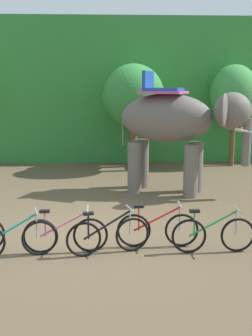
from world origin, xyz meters
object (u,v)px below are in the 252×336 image
object	(u,v)px
bike_red	(158,229)
tree_center_right	(234,95)
bike_pink	(65,234)
tree_center_left	(133,99)
bike_black	(108,235)
bike_green	(213,234)
bike_teal	(13,239)
tree_left	(134,96)
elephant	(177,123)

from	to	relation	value
bike_red	tree_center_right	bearing A→B (deg)	65.62
bike_pink	tree_center_left	bearing A→B (deg)	78.44
bike_black	bike_green	size ratio (longest dim) A/B	0.98
bike_red	bike_green	bearing A→B (deg)	-19.02
bike_green	bike_black	bearing A→B (deg)	179.62
bike_pink	bike_black	xyz separation A→B (m)	(0.86, -0.11, 0.00)
bike_teal	bike_pink	distance (m)	1.01
bike_pink	bike_red	size ratio (longest dim) A/B	1.00
tree_left	bike_teal	bearing A→B (deg)	-108.00
tree_left	bike_black	distance (m)	9.22
tree_center_left	tree_center_right	bearing A→B (deg)	0.21
tree_center_right	bike_red	bearing A→B (deg)	-114.38
tree_left	bike_green	xyz separation A→B (m)	(1.06, -8.81, -2.55)
bike_pink	bike_green	world-z (taller)	same
tree_center_left	elephant	bearing A→B (deg)	-77.41
tree_center_right	bike_black	distance (m)	11.37
bike_pink	bike_teal	bearing A→B (deg)	-166.68
bike_black	bike_green	bearing A→B (deg)	-0.38
bike_green	bike_pink	bearing A→B (deg)	177.60
tree_left	tree_center_left	xyz separation A→B (m)	(0.05, 0.93, -0.14)
tree_left	bike_green	world-z (taller)	tree_left
bike_pink	bike_red	bearing A→B (deg)	7.47
bike_teal	bike_green	distance (m)	3.96
bike_black	tree_left	bearing A→B (deg)	83.19
elephant	bike_red	xyz separation A→B (m)	(-1.12, -4.69, -1.82)
tree_left	tree_center_left	bearing A→B (deg)	86.65
bike_pink	bike_black	distance (m)	0.87
tree_center_left	bike_black	bearing A→B (deg)	-96.48
tree_left	elephant	distance (m)	3.98
tree_left	bike_black	world-z (taller)	tree_left
tree_center_right	bike_green	bearing A→B (deg)	-108.01
bike_teal	bike_black	distance (m)	1.85
bike_red	bike_green	size ratio (longest dim) A/B	1.00
tree_left	elephant	bearing A→B (deg)	-73.67
tree_left	tree_center_left	world-z (taller)	tree_left
tree_center_right	bike_pink	xyz separation A→B (m)	(-6.14, -9.63, -2.56)
bike_red	bike_green	xyz separation A→B (m)	(1.08, -0.37, 0.00)
elephant	bike_black	bearing A→B (deg)	-113.06
elephant	bike_teal	bearing A→B (deg)	-127.70
bike_red	bike_pink	bearing A→B (deg)	-172.53
elephant	bike_teal	world-z (taller)	elephant
bike_black	tree_center_right	bearing A→B (deg)	61.52
bike_pink	bike_red	xyz separation A→B (m)	(1.89, 0.25, 0.00)
bike_red	bike_teal	bearing A→B (deg)	-170.50
tree_center_right	bike_pink	size ratio (longest dim) A/B	2.46
tree_left	tree_center_right	size ratio (longest dim) A/B	0.99
elephant	bike_pink	world-z (taller)	elephant
elephant	bike_pink	size ratio (longest dim) A/B	2.45
bike_teal	bike_green	bearing A→B (deg)	1.58
elephant	tree_center_right	bearing A→B (deg)	56.25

